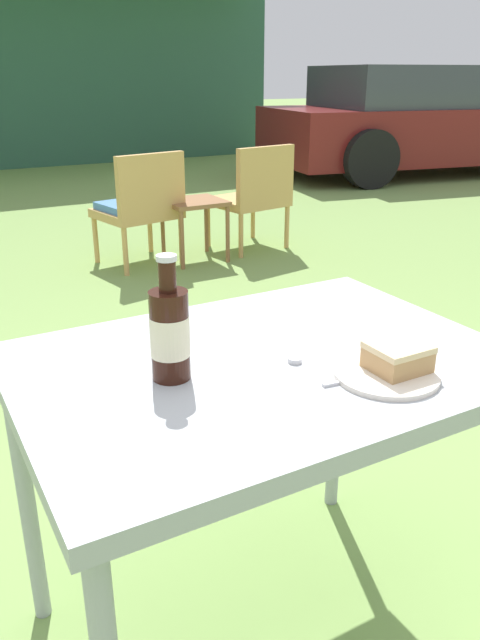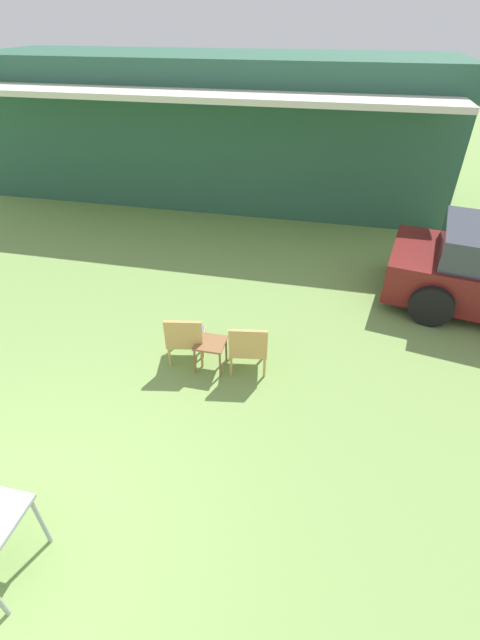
# 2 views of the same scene
# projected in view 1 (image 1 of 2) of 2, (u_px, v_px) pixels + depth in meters

# --- Properties ---
(ground_plane) EXTENTS (60.00, 60.00, 0.00)m
(ground_plane) POSITION_uv_depth(u_px,v_px,m) (260.00, 629.00, 1.55)
(ground_plane) COLOR #7A9E51
(parked_car) EXTENTS (4.40, 2.61, 1.39)m
(parked_car) POSITION_uv_depth(u_px,v_px,m) (418.00, 122.00, 8.45)
(parked_car) COLOR maroon
(parked_car) RESTS_ON ground_plane
(wicker_chair_cushioned) EXTENTS (0.60, 0.56, 0.80)m
(wicker_chair_cushioned) POSITION_uv_depth(u_px,v_px,m) (141.00, 205.00, 4.36)
(wicker_chair_cushioned) COLOR tan
(wicker_chair_cushioned) RESTS_ON ground_plane
(wicker_chair_plain) EXTENTS (0.59, 0.55, 0.80)m
(wicker_chair_plain) POSITION_uv_depth(u_px,v_px,m) (254.00, 193.00, 4.75)
(wicker_chair_plain) COLOR tan
(wicker_chair_plain) RESTS_ON ground_plane
(garden_side_table) EXTENTS (0.41, 0.40, 0.44)m
(garden_side_table) POSITION_uv_depth(u_px,v_px,m) (194.00, 209.00, 4.49)
(garden_side_table) COLOR brown
(garden_side_table) RESTS_ON ground_plane
(patio_table) EXTENTS (0.99, 0.71, 0.74)m
(patio_table) POSITION_uv_depth(u_px,v_px,m) (263.00, 389.00, 1.30)
(patio_table) COLOR #9EA3A8
(patio_table) RESTS_ON ground_plane
(cake_on_plate) EXTENTS (0.20, 0.20, 0.06)m
(cake_on_plate) POSITION_uv_depth(u_px,v_px,m) (393.00, 364.00, 1.20)
(cake_on_plate) COLOR silver
(cake_on_plate) RESTS_ON patio_table
(cola_bottle_near) EXTENTS (0.07, 0.07, 0.24)m
(cola_bottle_near) POSITION_uv_depth(u_px,v_px,m) (170.00, 332.00, 1.16)
(cola_bottle_near) COLOR black
(cola_bottle_near) RESTS_ON patio_table
(fork) EXTENTS (0.19, 0.03, 0.01)m
(fork) POSITION_uv_depth(u_px,v_px,m) (368.00, 377.00, 1.19)
(fork) COLOR silver
(fork) RESTS_ON patio_table
(loose_bottle_cap) EXTENTS (0.03, 0.03, 0.01)m
(loose_bottle_cap) POSITION_uv_depth(u_px,v_px,m) (295.00, 360.00, 1.26)
(loose_bottle_cap) COLOR silver
(loose_bottle_cap) RESTS_ON patio_table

